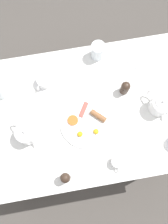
% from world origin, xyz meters
% --- Properties ---
extents(ground_plane, '(8.00, 8.00, 0.00)m').
position_xyz_m(ground_plane, '(0.00, 0.00, 0.00)').
color(ground_plane, '#4C4742').
extents(table, '(0.82, 1.21, 0.73)m').
position_xyz_m(table, '(0.00, 0.00, 0.66)').
color(table, white).
rests_on(table, ground_plane).
extents(breakfast_plate, '(0.29, 0.29, 0.04)m').
position_xyz_m(breakfast_plate, '(0.06, 0.01, 0.74)').
color(breakfast_plate, white).
rests_on(breakfast_plate, table).
extents(teapot_near, '(0.17, 0.14, 0.13)m').
position_xyz_m(teapot_near, '(0.07, -0.32, 0.79)').
color(teapot_near, white).
rests_on(teapot_near, table).
extents(teapot_far, '(0.19, 0.11, 0.13)m').
position_xyz_m(teapot_far, '(0.04, 0.42, 0.79)').
color(teapot_far, white).
rests_on(teapot_far, table).
extents(teacup_with_saucer_right, '(0.14, 0.14, 0.06)m').
position_xyz_m(teacup_with_saucer_right, '(-0.22, -0.19, 0.76)').
color(teacup_with_saucer_right, white).
rests_on(teacup_with_saucer_right, table).
extents(water_glass_short, '(0.08, 0.08, 0.11)m').
position_xyz_m(water_glass_short, '(-0.34, 0.14, 0.79)').
color(water_glass_short, white).
rests_on(water_glass_short, table).
extents(creamer_jug, '(0.09, 0.06, 0.05)m').
position_xyz_m(creamer_jug, '(0.30, 0.13, 0.76)').
color(creamer_jug, white).
rests_on(creamer_jug, table).
extents(pepper_grinder, '(0.05, 0.05, 0.11)m').
position_xyz_m(pepper_grinder, '(-0.09, 0.25, 0.79)').
color(pepper_grinder, '#38281E').
rests_on(pepper_grinder, table).
extents(salt_grinder, '(0.05, 0.05, 0.11)m').
position_xyz_m(salt_grinder, '(0.34, -0.16, 0.79)').
color(salt_grinder, '#38281E').
rests_on(salt_grinder, table).
extents(fork_by_plate, '(0.02, 0.16, 0.00)m').
position_xyz_m(fork_by_plate, '(0.24, -0.47, 0.74)').
color(fork_by_plate, silver).
rests_on(fork_by_plate, table).
extents(knife_by_plate, '(0.18, 0.15, 0.00)m').
position_xyz_m(knife_by_plate, '(-0.22, 0.35, 0.74)').
color(knife_by_plate, silver).
rests_on(knife_by_plate, table).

